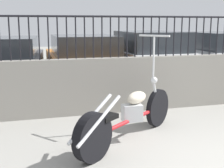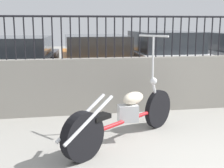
{
  "view_description": "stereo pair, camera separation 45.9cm",
  "coord_description": "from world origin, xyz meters",
  "views": [
    {
      "loc": [
        -2.47,
        -2.47,
        1.68
      ],
      "look_at": [
        -1.14,
        2.28,
        0.7
      ],
      "focal_mm": 50.0,
      "sensor_mm": 36.0,
      "label": 1
    },
    {
      "loc": [
        -2.02,
        -2.58,
        1.68
      ],
      "look_at": [
        -1.14,
        2.28,
        0.7
      ],
      "focal_mm": 50.0,
      "sensor_mm": 36.0,
      "label": 2
    }
  ],
  "objects": [
    {
      "name": "fence_railing",
      "position": [
        0.0,
        3.05,
        1.53
      ],
      "size": [
        9.07,
        0.04,
        0.76
      ],
      "color": "black",
      "rests_on": "low_wall"
    },
    {
      "name": "car_orange",
      "position": [
        -0.96,
        5.74,
        0.68
      ],
      "size": [
        1.8,
        3.96,
        1.35
      ],
      "rotation": [
        0.0,
        0.0,
        1.56
      ],
      "color": "black",
      "rests_on": "ground_plane"
    },
    {
      "name": "low_wall",
      "position": [
        0.0,
        3.05,
        0.52
      ],
      "size": [
        9.07,
        0.18,
        1.04
      ],
      "color": "#9E998E",
      "rests_on": "ground_plane"
    },
    {
      "name": "motorcycle_red",
      "position": [
        -1.18,
        1.48,
        0.38
      ],
      "size": [
        1.91,
        1.54,
        1.5
      ],
      "rotation": [
        0.0,
        0.0,
        0.67
      ],
      "color": "black",
      "rests_on": "ground_plane"
    },
    {
      "name": "car_silver",
      "position": [
        3.17,
        5.81,
        0.7
      ],
      "size": [
        1.75,
        4.09,
        1.39
      ],
      "rotation": [
        0.0,
        0.0,
        1.56
      ],
      "color": "black",
      "rests_on": "ground_plane"
    },
    {
      "name": "car_white",
      "position": [
        0.92,
        5.79,
        0.71
      ],
      "size": [
        1.78,
        4.2,
        1.43
      ],
      "rotation": [
        0.0,
        0.0,
        1.58
      ],
      "color": "black",
      "rests_on": "ground_plane"
    },
    {
      "name": "car_dark_grey",
      "position": [
        -2.97,
        5.79,
        0.67
      ],
      "size": [
        2.12,
        4.13,
        1.32
      ],
      "rotation": [
        0.0,
        0.0,
        1.47
      ],
      "color": "black",
      "rests_on": "ground_plane"
    }
  ]
}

